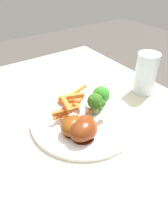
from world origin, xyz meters
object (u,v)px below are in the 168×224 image
chicken_drumstick_near (84,129)px  chicken_drumstick_extra (74,125)px  dinner_plate (84,120)px  chicken_drumstick_far (86,126)px  carrot_fries_pile (70,104)px  water_glass (146,74)px  dining_table (101,165)px  broccoli_floret_middle (100,96)px  broccoli_floret_front (96,101)px

chicken_drumstick_near → chicken_drumstick_extra: 0.03m
dinner_plate → chicken_drumstick_extra: (0.03, -0.05, 0.03)m
chicken_drumstick_far → carrot_fries_pile: bearing=170.0°
chicken_drumstick_near → chicken_drumstick_far: size_ratio=1.07×
chicken_drumstick_extra → water_glass: water_glass is taller
carrot_fries_pile → chicken_drumstick_extra: carrot_fries_pile is taller
dining_table → carrot_fries_pile: (-0.12, -0.02, 0.15)m
chicken_drumstick_far → water_glass: bearing=103.3°
water_glass → dinner_plate: bearing=-86.0°
dinner_plate → chicken_drumstick_far: 0.06m
dining_table → water_glass: size_ratio=8.37×
water_glass → dining_table: bearing=-69.2°
broccoli_floret_middle → chicken_drumstick_far: 0.11m
broccoli_floret_front → chicken_drumstick_extra: (0.03, -0.09, -0.02)m
chicken_drumstick_near → dining_table: bearing=74.4°
broccoli_floret_middle → chicken_drumstick_far: size_ratio=0.57×
carrot_fries_pile → chicken_drumstick_far: bearing=-10.0°
chicken_drumstick_far → dining_table: bearing=57.6°
dining_table → chicken_drumstick_near: size_ratio=8.10×
broccoli_floret_front → chicken_drumstick_far: bearing=-54.6°
dining_table → carrot_fries_pile: bearing=-170.2°
carrot_fries_pile → chicken_drumstick_far: size_ratio=1.27×
broccoli_floret_front → chicken_drumstick_near: (0.06, -0.08, -0.02)m
dining_table → broccoli_floret_middle: size_ratio=15.18×
dining_table → chicken_drumstick_far: chicken_drumstick_far is taller
chicken_drumstick_far → chicken_drumstick_extra: 0.03m
carrot_fries_pile → chicken_drumstick_far: 0.10m
carrot_fries_pile → chicken_drumstick_extra: bearing=-26.4°
dining_table → chicken_drumstick_far: (-0.02, -0.04, 0.15)m
carrot_fries_pile → chicken_drumstick_extra: 0.09m
carrot_fries_pile → chicken_drumstick_extra: size_ratio=1.30×
chicken_drumstick_extra → chicken_drumstick_near: bearing=18.8°
dining_table → dinner_plate: size_ratio=3.82×
dinner_plate → broccoli_floret_middle: bearing=96.8°
broccoli_floret_front → carrot_fries_pile: 0.07m
broccoli_floret_middle → dining_table: bearing=-31.5°
dining_table → broccoli_floret_front: 0.19m
chicken_drumstick_near → chicken_drumstick_far: (-0.01, 0.01, -0.00)m
dinner_plate → broccoli_floret_front: broccoli_floret_front is taller
broccoli_floret_front → chicken_drumstick_far: broccoli_floret_front is taller
broccoli_floret_middle → chicken_drumstick_near: bearing=-56.6°
carrot_fries_pile → chicken_drumstick_near: size_ratio=1.18×
broccoli_floret_front → dining_table: bearing=-20.4°
water_glass → chicken_drumstick_extra: bearing=-81.3°
broccoli_floret_front → water_glass: 0.21m
broccoli_floret_middle → chicken_drumstick_near: broccoli_floret_middle is taller
broccoli_floret_front → broccoli_floret_middle: size_ratio=0.89×
dining_table → broccoli_floret_front: bearing=159.6°
dinner_plate → chicken_drumstick_near: size_ratio=2.12×
broccoli_floret_front → chicken_drumstick_far: (0.05, -0.07, -0.02)m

